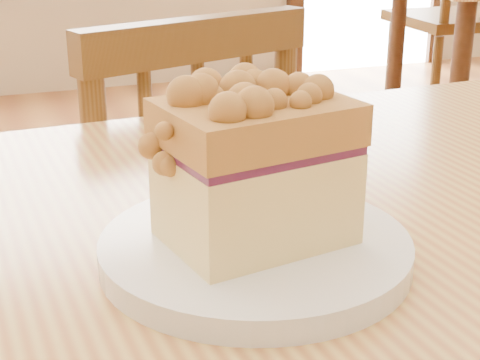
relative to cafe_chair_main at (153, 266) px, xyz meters
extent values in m
cube|color=tan|center=(-0.07, -0.65, 0.30)|extent=(1.27, 0.88, 0.04)
cube|color=brown|center=(-0.01, 0.04, -0.02)|extent=(0.49, 0.49, 0.04)
cylinder|color=brown|center=(0.09, 0.23, -0.24)|extent=(0.03, 0.03, 0.39)
cylinder|color=brown|center=(0.19, -0.08, 0.19)|extent=(0.03, 0.03, 0.42)
cylinder|color=brown|center=(-0.11, -0.18, 0.19)|extent=(0.03, 0.03, 0.42)
cube|color=brown|center=(0.04, -0.13, 0.38)|extent=(0.34, 0.14, 0.05)
cylinder|color=brown|center=(0.12, -0.10, 0.18)|extent=(0.02, 0.02, 0.37)
cylinder|color=brown|center=(0.04, -0.13, 0.18)|extent=(0.02, 0.02, 0.37)
cylinder|color=brown|center=(-0.04, -0.16, 0.18)|extent=(0.02, 0.02, 0.37)
cylinder|color=#3C1F10|center=(1.19, 0.84, -0.08)|extent=(0.06, 0.06, 0.71)
cylinder|color=#3C1F10|center=(1.37, 1.49, -0.08)|extent=(0.06, 0.06, 0.71)
cube|color=brown|center=(1.76, 1.67, 0.07)|extent=(0.49, 0.49, 0.04)
cylinder|color=brown|center=(1.96, 1.85, -0.20)|extent=(0.04, 0.04, 0.48)
cylinder|color=brown|center=(1.58, 1.87, -0.20)|extent=(0.04, 0.04, 0.48)
cylinder|color=brown|center=(1.56, 1.49, -0.20)|extent=(0.04, 0.04, 0.48)
cylinder|color=white|center=(-0.07, -0.62, 0.33)|extent=(0.21, 0.21, 0.02)
cylinder|color=white|center=(-0.07, -0.62, 0.32)|extent=(0.15, 0.15, 0.01)
cube|color=#FFE890|center=(-0.07, -0.62, 0.37)|extent=(0.13, 0.11, 0.06)
cube|color=#4D163A|center=(-0.07, -0.62, 0.40)|extent=(0.13, 0.10, 0.01)
cube|color=#A06332|center=(-0.07, -0.62, 0.42)|extent=(0.13, 0.11, 0.03)
sphere|color=#A06332|center=(-0.08, -0.66, 0.44)|extent=(0.02, 0.02, 0.02)
sphere|color=#A06332|center=(-0.07, -0.59, 0.44)|extent=(0.01, 0.01, 0.01)
sphere|color=#A06332|center=(-0.07, -0.65, 0.44)|extent=(0.01, 0.01, 0.01)
sphere|color=#A06332|center=(-0.06, -0.61, 0.44)|extent=(0.01, 0.01, 0.01)
sphere|color=#A06332|center=(-0.08, -0.63, 0.44)|extent=(0.02, 0.02, 0.02)
sphere|color=#A06332|center=(-0.09, -0.63, 0.44)|extent=(0.02, 0.02, 0.02)
sphere|color=#A06332|center=(-0.08, -0.62, 0.44)|extent=(0.01, 0.01, 0.01)
sphere|color=#A06332|center=(-0.10, -0.63, 0.44)|extent=(0.03, 0.03, 0.03)
sphere|color=#A06332|center=(-0.06, -0.62, 0.44)|extent=(0.02, 0.02, 0.02)
sphere|color=#A06332|center=(-0.11, -0.61, 0.44)|extent=(0.02, 0.02, 0.02)
sphere|color=#A06332|center=(-0.06, -0.62, 0.44)|extent=(0.01, 0.01, 0.01)
sphere|color=#A06332|center=(-0.07, -0.65, 0.44)|extent=(0.01, 0.01, 0.01)
sphere|color=#A06332|center=(-0.06, -0.59, 0.44)|extent=(0.02, 0.02, 0.02)
sphere|color=#A06332|center=(-0.06, -0.61, 0.44)|extent=(0.02, 0.02, 0.02)
sphere|color=#A06332|center=(-0.07, -0.63, 0.44)|extent=(0.01, 0.01, 0.01)
sphere|color=#A06332|center=(-0.10, -0.65, 0.44)|extent=(0.02, 0.02, 0.02)
sphere|color=#A06332|center=(-0.07, -0.62, 0.44)|extent=(0.02, 0.02, 0.02)
sphere|color=#A06332|center=(-0.07, -0.60, 0.44)|extent=(0.02, 0.02, 0.02)
sphere|color=#A06332|center=(-0.10, -0.66, 0.44)|extent=(0.02, 0.02, 0.02)
sphere|color=#A06332|center=(-0.02, -0.59, 0.44)|extent=(0.02, 0.02, 0.02)
sphere|color=#A06332|center=(-0.13, -0.64, 0.40)|extent=(0.01, 0.01, 0.01)
sphere|color=#A06332|center=(-0.13, -0.62, 0.40)|extent=(0.02, 0.02, 0.02)
sphere|color=#A06332|center=(-0.13, -0.64, 0.40)|extent=(0.01, 0.01, 0.01)
sphere|color=#A06332|center=(-0.13, -0.63, 0.40)|extent=(0.01, 0.01, 0.01)
camera|label=1|loc=(-0.24, -1.05, 0.55)|focal=55.00mm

